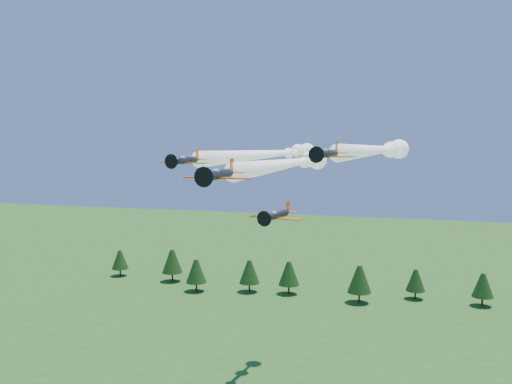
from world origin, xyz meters
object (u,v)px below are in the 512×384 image
(plane_lead, at_px, (290,163))
(plane_slot, at_px, (277,215))
(plane_right, at_px, (378,150))
(plane_left, at_px, (271,154))

(plane_lead, height_order, plane_slot, plane_lead)
(plane_lead, height_order, plane_right, plane_right)
(plane_right, bearing_deg, plane_slot, -116.15)
(plane_right, bearing_deg, plane_lead, -153.07)
(plane_lead, xyz_separation_m, plane_slot, (1.07, -13.30, -7.09))
(plane_lead, distance_m, plane_right, 15.07)
(plane_slot, bearing_deg, plane_left, 117.94)
(plane_slot, bearing_deg, plane_lead, 106.19)
(plane_left, xyz_separation_m, plane_right, (21.82, -11.83, 1.20))
(plane_lead, height_order, plane_left, plane_left)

